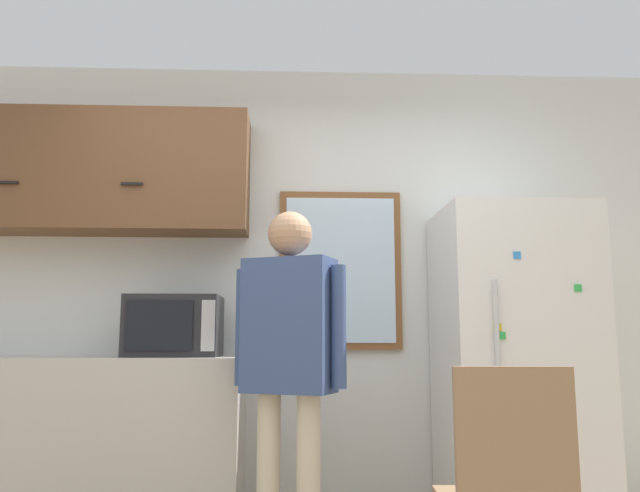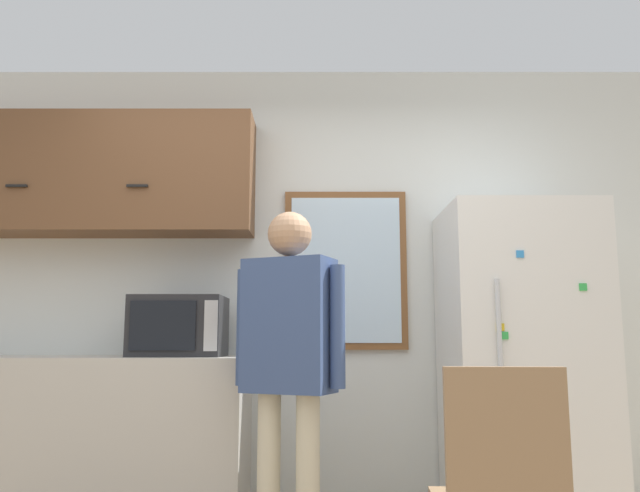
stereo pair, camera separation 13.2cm
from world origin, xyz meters
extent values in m
cube|color=silver|center=(0.00, 1.75, 1.35)|extent=(6.00, 0.06, 2.70)
cube|color=#BCB7AD|center=(-1.22, 1.42, 0.46)|extent=(1.95, 0.59, 0.92)
cube|color=brown|center=(-1.22, 1.56, 1.98)|extent=(1.95, 0.31, 0.71)
cube|color=black|center=(-1.57, 1.39, 1.87)|extent=(0.12, 0.01, 0.01)
cube|color=black|center=(-0.88, 1.39, 1.87)|extent=(0.12, 0.01, 0.01)
cube|color=#232326|center=(-0.62, 1.41, 1.08)|extent=(0.49, 0.38, 0.33)
cube|color=black|center=(-0.66, 1.21, 1.08)|extent=(0.34, 0.01, 0.26)
cube|color=#B2B2B2|center=(-0.41, 1.21, 1.08)|extent=(0.07, 0.01, 0.26)
cylinder|color=beige|center=(-0.09, 0.99, 0.38)|extent=(0.11, 0.11, 0.77)
cylinder|color=beige|center=(0.10, 0.91, 0.38)|extent=(0.11, 0.11, 0.77)
cube|color=#384C7A|center=(0.01, 0.95, 1.08)|extent=(0.47, 0.37, 0.63)
sphere|color=tan|center=(0.01, 0.95, 1.52)|extent=(0.22, 0.22, 0.22)
cylinder|color=#384C7A|center=(-0.22, 1.05, 1.07)|extent=(0.07, 0.07, 0.57)
cylinder|color=#384C7A|center=(0.24, 0.86, 1.07)|extent=(0.07, 0.07, 0.57)
cube|color=white|center=(1.23, 1.36, 0.86)|extent=(0.78, 0.70, 1.73)
cylinder|color=silver|center=(1.02, 0.99, 1.00)|extent=(0.02, 0.02, 0.61)
cube|color=green|center=(1.44, 1.01, 1.27)|extent=(0.04, 0.01, 0.04)
cube|color=green|center=(1.05, 1.01, 1.03)|extent=(0.04, 0.01, 0.04)
cube|color=yellow|center=(1.03, 1.01, 1.07)|extent=(0.04, 0.01, 0.04)
cube|color=#338CDB|center=(1.14, 1.01, 1.43)|extent=(0.04, 0.01, 0.04)
cube|color=#997551|center=(0.78, 0.10, 0.68)|extent=(0.41, 0.07, 0.48)
cube|color=brown|center=(0.31, 1.71, 1.43)|extent=(0.74, 0.04, 0.96)
cube|color=silver|center=(0.31, 1.69, 1.43)|extent=(0.66, 0.01, 0.88)
camera|label=1|loc=(0.02, -2.04, 1.01)|focal=35.00mm
camera|label=2|loc=(0.15, -2.04, 1.01)|focal=35.00mm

